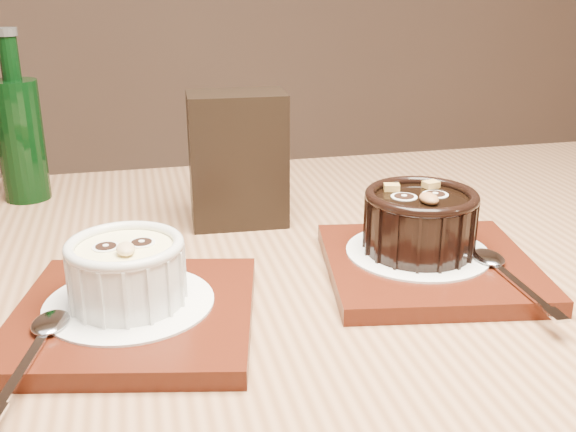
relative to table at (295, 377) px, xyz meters
name	(u,v)px	position (x,y,z in m)	size (l,w,h in m)	color
table	(295,377)	(0.00, 0.00, 0.00)	(1.22, 0.84, 0.75)	brown
tray_left	(134,315)	(-0.14, -0.04, 0.10)	(0.18, 0.18, 0.01)	#48180C
doily_left	(129,302)	(-0.14, -0.03, 0.11)	(0.13, 0.13, 0.00)	white
ramekin_white	(126,269)	(-0.14, -0.03, 0.14)	(0.09, 0.09, 0.05)	silver
spoon_left	(34,348)	(-0.20, -0.09, 0.11)	(0.03, 0.13, 0.01)	silver
tray_right	(429,266)	(0.12, 0.00, 0.10)	(0.18, 0.18, 0.01)	#48180C
doily_right	(418,252)	(0.12, 0.02, 0.11)	(0.13, 0.13, 0.00)	white
ramekin_dark	(420,219)	(0.12, 0.02, 0.14)	(0.10, 0.10, 0.06)	black
spoon_right	(508,274)	(0.17, -0.05, 0.11)	(0.03, 0.13, 0.01)	silver
condiment_stand	(238,159)	(-0.03, 0.17, 0.16)	(0.10, 0.06, 0.14)	black
green_bottle	(20,136)	(-0.26, 0.30, 0.17)	(0.05, 0.05, 0.20)	black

